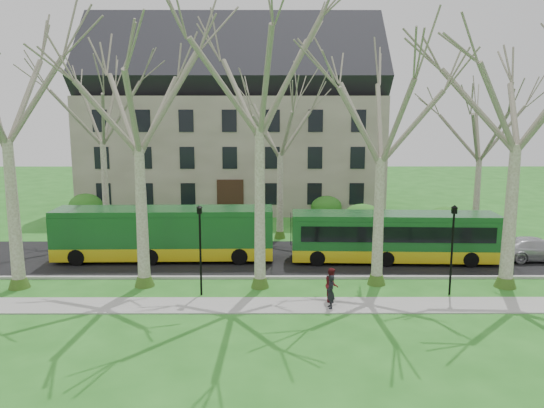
{
  "coord_description": "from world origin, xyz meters",
  "views": [
    {
      "loc": [
        -2.66,
        -25.46,
        8.72
      ],
      "look_at": [
        -2.58,
        3.0,
        3.76
      ],
      "focal_mm": 35.0,
      "sensor_mm": 36.0,
      "label": 1
    }
  ],
  "objects_px": {
    "bus_follow": "(394,237)",
    "bus_lead": "(165,233)",
    "sedan": "(537,249)",
    "pedestrian_a": "(331,292)",
    "pedestrian_b": "(332,284)"
  },
  "relations": [
    {
      "from": "bus_follow",
      "to": "bus_lead",
      "type": "bearing_deg",
      "value": -179.8
    },
    {
      "from": "sedan",
      "to": "pedestrian_a",
      "type": "xyz_separation_m",
      "value": [
        -13.04,
        -7.71,
        0.08
      ]
    },
    {
      "from": "bus_lead",
      "to": "pedestrian_a",
      "type": "height_order",
      "value": "bus_lead"
    },
    {
      "from": "bus_follow",
      "to": "sedan",
      "type": "xyz_separation_m",
      "value": [
        8.52,
        0.17,
        -0.8
      ]
    },
    {
      "from": "bus_lead",
      "to": "bus_follow",
      "type": "height_order",
      "value": "bus_lead"
    },
    {
      "from": "bus_lead",
      "to": "pedestrian_b",
      "type": "xyz_separation_m",
      "value": [
        9.09,
        -7.07,
        -0.8
      ]
    },
    {
      "from": "bus_lead",
      "to": "sedan",
      "type": "height_order",
      "value": "bus_lead"
    },
    {
      "from": "bus_lead",
      "to": "pedestrian_a",
      "type": "bearing_deg",
      "value": -42.82
    },
    {
      "from": "pedestrian_b",
      "to": "bus_follow",
      "type": "bearing_deg",
      "value": -28.88
    },
    {
      "from": "pedestrian_a",
      "to": "bus_lead",
      "type": "bearing_deg",
      "value": -142.06
    },
    {
      "from": "sedan",
      "to": "pedestrian_b",
      "type": "relative_size",
      "value": 2.95
    },
    {
      "from": "bus_lead",
      "to": "sedan",
      "type": "distance_m",
      "value": 22.0
    },
    {
      "from": "bus_follow",
      "to": "pedestrian_b",
      "type": "xyz_separation_m",
      "value": [
        -4.37,
        -6.64,
        -0.69
      ]
    },
    {
      "from": "sedan",
      "to": "pedestrian_b",
      "type": "distance_m",
      "value": 14.57
    },
    {
      "from": "bus_lead",
      "to": "bus_follow",
      "type": "bearing_deg",
      "value": -2.92
    }
  ]
}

